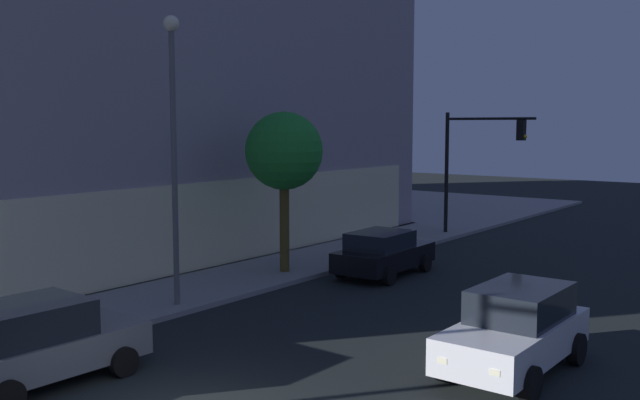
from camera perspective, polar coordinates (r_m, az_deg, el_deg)
name	(u,v)px	position (r m, az deg, el deg)	size (l,w,h in m)	color
traffic_light_far_corner	(475,151)	(33.23, 12.29, 3.82)	(0.50, 4.42, 5.63)	black
street_lamp_sidewalk	(173,126)	(20.15, -11.68, 5.85)	(0.44, 0.44, 8.03)	#5F5F5F
sidewalk_tree	(284,152)	(24.36, -2.90, 3.85)	(2.68, 2.68, 5.52)	brown
car_grey	(37,342)	(15.66, -21.73, -10.52)	(4.08, 2.29, 1.71)	slate
car_white	(516,329)	(15.81, 15.43, -9.94)	(4.33, 2.06, 1.80)	silver
car_black	(383,253)	(24.78, 5.10, -4.23)	(4.28, 2.20, 1.57)	black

